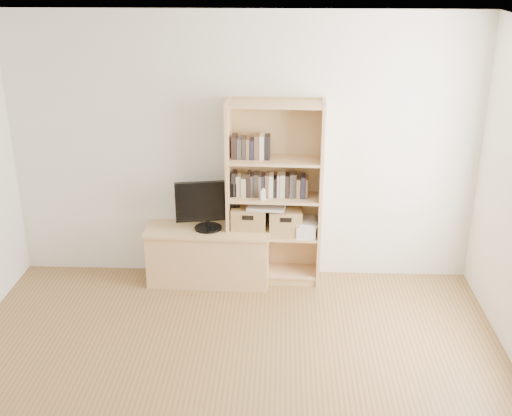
# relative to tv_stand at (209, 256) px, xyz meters

# --- Properties ---
(back_wall) EXTENTS (4.50, 0.02, 2.60)m
(back_wall) POSITION_rel_tv_stand_xyz_m (0.33, 0.22, 1.03)
(back_wall) COLOR silver
(back_wall) RESTS_ON floor
(ceiling) EXTENTS (4.50, 5.00, 0.01)m
(ceiling) POSITION_rel_tv_stand_xyz_m (0.33, -2.28, 2.33)
(ceiling) COLOR white
(ceiling) RESTS_ON back_wall
(tv_stand) EXTENTS (1.19, 0.47, 0.54)m
(tv_stand) POSITION_rel_tv_stand_xyz_m (0.00, 0.00, 0.00)
(tv_stand) COLOR tan
(tv_stand) RESTS_ON floor
(bookshelf) EXTENTS (0.92, 0.35, 1.82)m
(bookshelf) POSITION_rel_tv_stand_xyz_m (0.64, 0.06, 0.64)
(bookshelf) COLOR tan
(bookshelf) RESTS_ON floor
(television) EXTENTS (0.61, 0.16, 0.48)m
(television) POSITION_rel_tv_stand_xyz_m (-0.00, 0.00, 0.54)
(television) COLOR black
(television) RESTS_ON tv_stand
(books_row_mid) EXTENTS (0.87, 0.22, 0.23)m
(books_row_mid) POSITION_rel_tv_stand_xyz_m (0.64, 0.08, 0.73)
(books_row_mid) COLOR black
(books_row_mid) RESTS_ON bookshelf
(books_row_upper) EXTENTS (0.41, 0.17, 0.21)m
(books_row_upper) POSITION_rel_tv_stand_xyz_m (0.44, 0.09, 1.10)
(books_row_upper) COLOR black
(books_row_upper) RESTS_ON bookshelf
(baby_monitor) EXTENTS (0.05, 0.03, 0.10)m
(baby_monitor) POSITION_rel_tv_stand_xyz_m (0.54, -0.04, 0.67)
(baby_monitor) COLOR white
(baby_monitor) RESTS_ON bookshelf
(basket_left) EXTENTS (0.34, 0.29, 0.27)m
(basket_left) POSITION_rel_tv_stand_xyz_m (0.40, 0.06, 0.37)
(basket_left) COLOR #9B7B46
(basket_left) RESTS_ON bookshelf
(basket_right) EXTENTS (0.32, 0.26, 0.26)m
(basket_right) POSITION_rel_tv_stand_xyz_m (0.75, 0.05, 0.36)
(basket_right) COLOR #9B7B46
(basket_right) RESTS_ON bookshelf
(laptop) EXTENTS (0.38, 0.29, 0.03)m
(laptop) POSITION_rel_tv_stand_xyz_m (0.57, 0.04, 0.52)
(laptop) COLOR silver
(laptop) RESTS_ON basket_left
(magazine_stack) EXTENTS (0.19, 0.28, 0.12)m
(magazine_stack) POSITION_rel_tv_stand_xyz_m (0.95, 0.05, 0.30)
(magazine_stack) COLOR beige
(magazine_stack) RESTS_ON bookshelf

